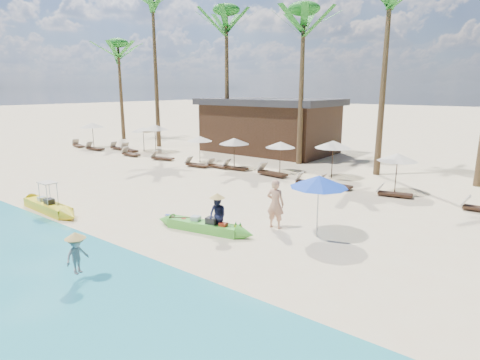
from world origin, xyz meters
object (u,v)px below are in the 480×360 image
Objects in this scene: blue_umbrella at (319,181)px; yellow_canoe at (48,207)px; green_canoe at (204,226)px; tourist at (275,204)px.

yellow_canoe is at bearing -156.84° from blue_umbrella.
green_canoe is at bearing 20.41° from yellow_canoe.
tourist reaches higher than green_canoe.
blue_umbrella is at bearing 179.27° from tourist.
blue_umbrella reaches higher than tourist.
yellow_canoe is 2.71× the size of tourist.
green_canoe is 2.41× the size of tourist.
tourist is (8.78, 4.18, 0.72)m from yellow_canoe.
green_canoe is 2.06× the size of blue_umbrella.
tourist reaches higher than yellow_canoe.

